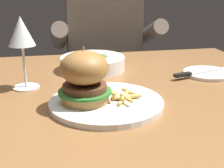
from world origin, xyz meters
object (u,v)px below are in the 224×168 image
main_plate (106,103)px  diner_person (103,74)px  soup_bowl (93,63)px  wine_glass (21,34)px  table_knife (196,73)px  burger_sandwich (84,77)px  bread_plate (208,73)px

main_plate → diner_person: bearing=81.1°
soup_bowl → diner_person: 0.57m
wine_glass → table_knife: size_ratio=0.98×
main_plate → table_knife: bearing=29.0°
burger_sandwich → diner_person: diner_person is taller
main_plate → diner_person: diner_person is taller
diner_person → table_knife: bearing=-74.2°
main_plate → diner_person: (0.13, 0.84, -0.18)m
burger_sandwich → soup_bowl: size_ratio=0.62×
wine_glass → diner_person: (0.33, 0.67, -0.33)m
bread_plate → main_plate: bearing=-152.5°
main_plate → soup_bowl: 0.32m
burger_sandwich → diner_person: (0.18, 0.84, -0.25)m
table_knife → burger_sandwich: bearing=-154.7°
wine_glass → table_knife: (0.52, 0.01, -0.14)m
main_plate → bread_plate: 0.41m
main_plate → wine_glass: size_ratio=1.39×
bread_plate → table_knife: bearing=-163.7°
wine_glass → diner_person: 0.82m
table_knife → diner_person: diner_person is taller
table_knife → wine_glass: bearing=-179.4°
diner_person → soup_bowl: bearing=-103.2°
main_plate → bread_plate: main_plate is taller
bread_plate → table_knife: (-0.05, -0.01, 0.01)m
table_knife → main_plate: bearing=-151.0°
burger_sandwich → main_plate: bearing=-1.4°
burger_sandwich → bread_plate: bearing=24.4°
diner_person → burger_sandwich: bearing=-102.3°
bread_plate → diner_person: 0.72m
main_plate → soup_bowl: soup_bowl is taller
main_plate → burger_sandwich: bearing=178.6°
soup_bowl → diner_person: (0.12, 0.52, -0.20)m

